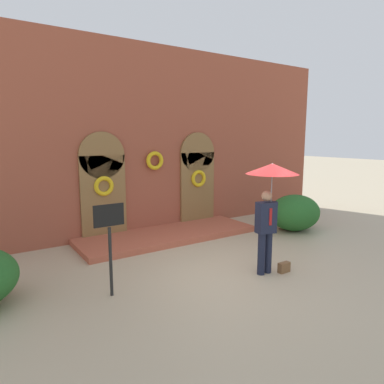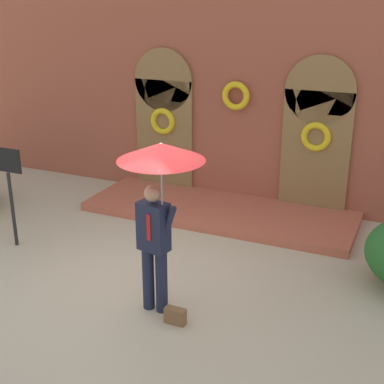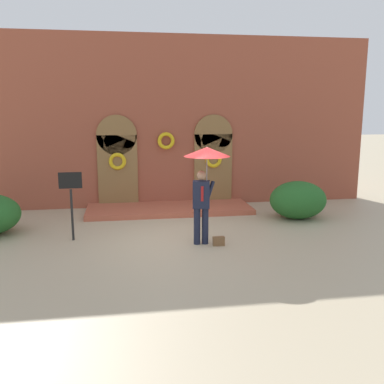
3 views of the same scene
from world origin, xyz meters
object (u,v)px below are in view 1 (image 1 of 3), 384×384
at_px(person_with_umbrella, 271,185).
at_px(shrub_right, 295,213).
at_px(handbag, 284,267).
at_px(sign_post, 110,235).

distance_m(person_with_umbrella, shrub_right, 4.00).
height_order(handbag, sign_post, sign_post).
relative_size(sign_post, shrub_right, 1.01).
bearing_deg(sign_post, person_with_umbrella, -14.04).
bearing_deg(person_with_umbrella, sign_post, 165.96).
bearing_deg(handbag, person_with_umbrella, 146.36).
bearing_deg(shrub_right, sign_post, -169.58).
relative_size(person_with_umbrella, shrub_right, 1.39).
height_order(sign_post, shrub_right, sign_post).
distance_m(person_with_umbrella, handbag, 1.84).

